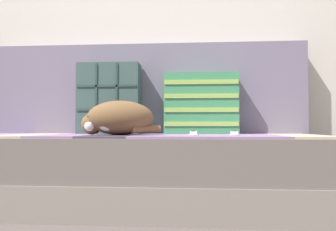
{
  "coord_description": "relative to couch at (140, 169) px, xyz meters",
  "views": [
    {
      "loc": [
        0.29,
        -1.62,
        0.42
      ],
      "look_at": [
        0.16,
        0.07,
        0.47
      ],
      "focal_mm": 35.0,
      "sensor_mm": 36.0,
      "label": 1
    }
  ],
  "objects": [
    {
      "name": "game_remote_far",
      "position": [
        0.29,
        -0.05,
        0.2
      ],
      "size": [
        0.05,
        0.21,
        0.02
      ],
      "color": "white",
      "rests_on": "couch"
    },
    {
      "name": "sleeping_cat",
      "position": [
        -0.09,
        -0.14,
        0.27
      ],
      "size": [
        0.4,
        0.25,
        0.17
      ],
      "color": "brown",
      "rests_on": "couch"
    },
    {
      "name": "wall_behind",
      "position": [
        0.0,
        0.43,
        1.07
      ],
      "size": [
        6.0,
        0.06,
        2.5
      ],
      "color": "beige",
      "rests_on": "ground_plane"
    },
    {
      "name": "throw_pillow_striped",
      "position": [
        0.34,
        0.19,
        0.37
      ],
      "size": [
        0.43,
        0.14,
        0.36
      ],
      "color": "#3D8956",
      "rests_on": "couch"
    },
    {
      "name": "game_remote_near",
      "position": [
        0.5,
        -0.03,
        0.2
      ],
      "size": [
        0.06,
        0.19,
        0.02
      ],
      "color": "white",
      "rests_on": "couch"
    },
    {
      "name": "ground_plane",
      "position": [
        0.0,
        -0.15,
        -0.18
      ],
      "size": [
        14.0,
        14.0,
        0.0
      ],
      "primitive_type": "plane",
      "color": "#564C47"
    },
    {
      "name": "sofa_backrest",
      "position": [
        0.0,
        0.33,
        0.47
      ],
      "size": [
        1.97,
        0.14,
        0.57
      ],
      "color": "slate",
      "rests_on": "couch"
    },
    {
      "name": "couch",
      "position": [
        0.0,
        0.0,
        0.0
      ],
      "size": [
        2.01,
        0.81,
        0.37
      ],
      "color": "gray",
      "rests_on": "ground_plane"
    },
    {
      "name": "throw_pillow_quilted",
      "position": [
        -0.22,
        0.19,
        0.4
      ],
      "size": [
        0.37,
        0.14,
        0.43
      ],
      "color": "#38514C",
      "rests_on": "couch"
    }
  ]
}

